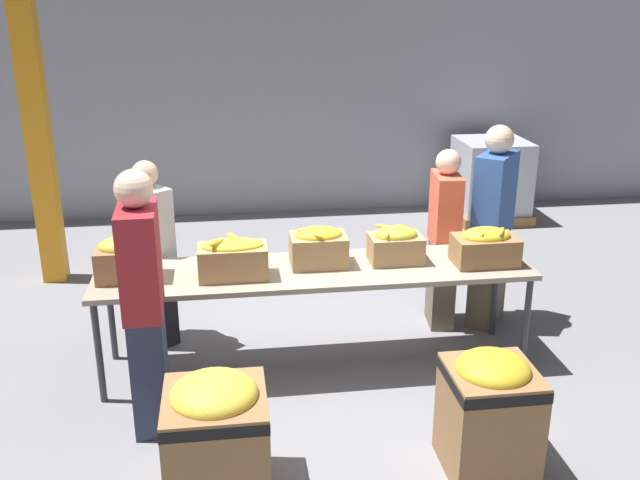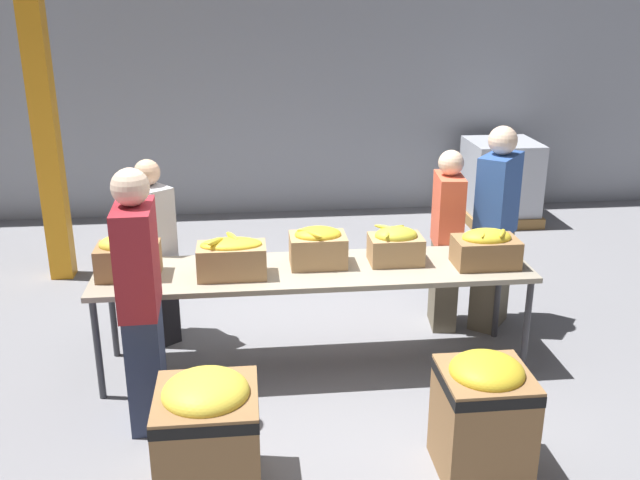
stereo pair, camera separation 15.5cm
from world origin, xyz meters
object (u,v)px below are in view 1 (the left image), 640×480
Objects in this scene: banana_box_4 at (485,246)px; pallet_stack_0 at (490,181)px; donation_bin_0 at (216,433)px; banana_box_2 at (318,246)px; banana_box_1 at (233,258)px; volunteer_0 at (492,228)px; volunteer_2 at (444,240)px; volunteer_3 at (144,306)px; banana_box_0 at (128,257)px; banana_box_3 at (396,244)px; sorting_table at (315,274)px; support_pillar at (31,80)px; donation_bin_1 at (489,409)px; volunteer_1 at (152,255)px.

banana_box_4 is 0.47× the size of pallet_stack_0.
banana_box_2 is at bearing 61.81° from donation_bin_0.
banana_box_1 is 0.28× the size of volunteer_0.
volunteer_0 reaches higher than volunteer_2.
volunteer_2 reaches higher than banana_box_1.
volunteer_3 is at bearing -56.14° from volunteer_2.
banana_box_0 is 5.36m from pallet_stack_0.
banana_box_1 is 1.05× the size of banana_box_4.
banana_box_3 is at bearing 46.65° from donation_bin_0.
banana_box_2 is 0.55× the size of donation_bin_0.
banana_box_2 is 1.77m from donation_bin_0.
banana_box_4 is 2.56m from volunteer_3.
volunteer_3 reaches higher than banana_box_1.
banana_box_3 is at bearing 6.66° from banana_box_1.
banana_box_0 is (-1.36, -0.01, 0.21)m from sorting_table.
pallet_stack_0 is at bearing 40.44° from banana_box_0.
banana_box_3 is 3.80m from support_pillar.
pallet_stack_0 is (4.06, 3.46, -0.48)m from banana_box_0.
banana_box_4 is 1.50m from donation_bin_1.
volunteer_3 is 5.68m from pallet_stack_0.
banana_box_1 reaches higher than donation_bin_1.
banana_box_2 is at bearing 13.21° from banana_box_1.
donation_bin_1 is at bearing -2.55° from volunteer_2.
banana_box_4 is (1.30, -0.08, 0.19)m from sorting_table.
volunteer_3 reaches higher than volunteer_1.
volunteer_1 is 0.87× the size of volunteer_3.
volunteer_0 is at bearing 17.46° from banana_box_2.
support_pillar is at bearing -165.22° from pallet_stack_0.
banana_box_0 is 1.39m from banana_box_2.
banana_box_0 is 0.11× the size of support_pillar.
banana_box_1 is at bearing 83.74° from donation_bin_0.
volunteer_1 is at bearing -144.09° from pallet_stack_0.
volunteer_3 is (-2.49, -0.58, -0.07)m from banana_box_4.
banana_box_1 is 1.93m from volunteer_2.
sorting_table is 3.22× the size of pallet_stack_0.
donation_bin_0 is at bearing -24.05° from volunteer_1.
banana_box_3 is 0.40× the size of pallet_stack_0.
sorting_table is 1.69m from volunteer_0.
sorting_table reaches higher than donation_bin_0.
sorting_table is at bearing -41.45° from support_pillar.
support_pillar reaches higher than donation_bin_0.
volunteer_0 is 0.44× the size of support_pillar.
donation_bin_0 is (-0.79, -1.48, -0.57)m from banana_box_2.
banana_box_1 is 0.32× the size of volunteer_2.
banana_box_3 is 0.26× the size of volunteer_1.
volunteer_1 reaches higher than donation_bin_0.
volunteer_1 is 2.94m from donation_bin_1.
volunteer_1 is at bearing 164.37° from banana_box_3.
banana_box_1 reaches higher than donation_bin_0.
banana_box_3 is (0.60, -0.01, -0.01)m from banana_box_2.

